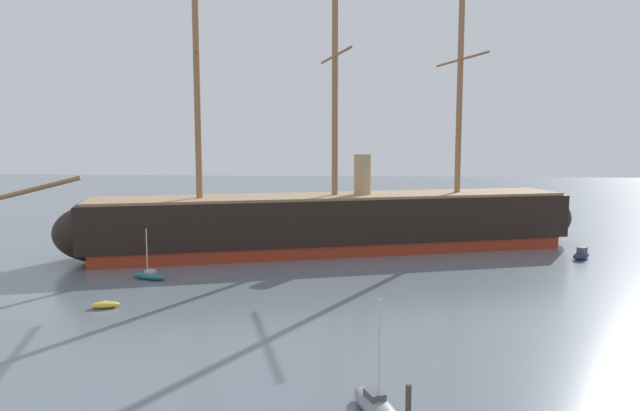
% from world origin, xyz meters
% --- Properties ---
extents(tall_ship, '(71.74, 27.98, 35.52)m').
position_xyz_m(tall_ship, '(2.17, 53.68, 3.87)').
color(tall_ship, maroon).
rests_on(tall_ship, ground).
extents(sailboat_foreground_right, '(3.37, 5.10, 6.41)m').
position_xyz_m(sailboat_foreground_right, '(6.89, 8.89, 0.54)').
color(sailboat_foreground_right, gray).
rests_on(sailboat_foreground_right, ground).
extents(dinghy_mid_left, '(2.61, 1.72, 0.57)m').
position_xyz_m(dinghy_mid_left, '(-16.17, 26.85, 0.29)').
color(dinghy_mid_left, gold).
rests_on(dinghy_mid_left, ground).
extents(sailboat_alongside_bow, '(4.24, 2.57, 5.30)m').
position_xyz_m(sailboat_alongside_bow, '(-16.13, 37.17, 0.45)').
color(sailboat_alongside_bow, '#236670').
rests_on(sailboat_alongside_bow, ground).
extents(sailboat_far_left, '(4.32, 3.80, 5.80)m').
position_xyz_m(sailboat_far_left, '(-28.22, 54.59, 0.49)').
color(sailboat_far_left, silver).
rests_on(sailboat_far_left, ground).
extents(motorboat_far_right, '(3.31, 3.52, 1.44)m').
position_xyz_m(motorboat_far_right, '(32.17, 51.31, 0.50)').
color(motorboat_far_right, '#1E284C').
rests_on(motorboat_far_right, ground).
extents(motorboat_distant_centre, '(4.29, 2.35, 1.71)m').
position_xyz_m(motorboat_distant_centre, '(2.90, 65.15, 0.60)').
color(motorboat_distant_centre, '#236670').
rests_on(motorboat_distant_centre, ground).
extents(mooring_piling_left_pair, '(0.31, 0.31, 1.94)m').
position_xyz_m(mooring_piling_left_pair, '(8.53, 8.46, 0.97)').
color(mooring_piling_left_pair, '#4C3D2D').
rests_on(mooring_piling_left_pair, ground).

